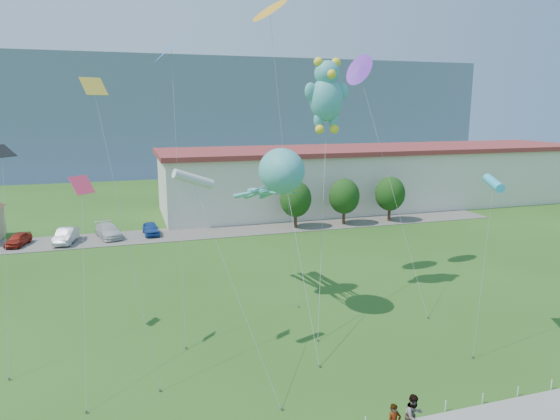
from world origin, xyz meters
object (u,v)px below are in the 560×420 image
at_px(pedestrian_right, 414,416).
at_px(parked_car_blue, 151,229).
at_px(parked_car_red, 18,239).
at_px(teddy_bear_kite, 327,94).
at_px(parked_car_silver, 66,236).
at_px(octopus_kite, 276,180).
at_px(parked_car_white, 108,231).
at_px(warehouse, 380,176).

xyz_separation_m(pedestrian_right, parked_car_blue, (-8.48, 38.14, -0.31)).
relative_size(parked_car_red, teddy_bear_kite, 0.22).
bearing_deg(parked_car_blue, parked_car_silver, -177.82).
bearing_deg(teddy_bear_kite, pedestrian_right, -99.49).
height_order(pedestrian_right, octopus_kite, octopus_kite).
bearing_deg(octopus_kite, parked_car_red, 130.99).
distance_m(pedestrian_right, parked_car_silver, 40.86).
xyz_separation_m(parked_car_white, teddy_bear_kite, (15.60, -21.60, 13.62)).
xyz_separation_m(parked_car_white, octopus_kite, (11.34, -23.53, 8.09)).
xyz_separation_m(parked_car_silver, parked_car_blue, (8.38, 0.92, -0.09)).
relative_size(parked_car_silver, teddy_bear_kite, 0.27).
distance_m(parked_car_red, octopus_kite, 31.34).
bearing_deg(parked_car_silver, octopus_kite, -45.51).
bearing_deg(octopus_kite, pedestrian_right, -84.26).
bearing_deg(warehouse, parked_car_white, -167.13).
bearing_deg(pedestrian_right, warehouse, 50.07).
relative_size(warehouse, pedestrian_right, 32.88).
bearing_deg(pedestrian_right, parked_car_white, 95.36).
bearing_deg(warehouse, octopus_kite, -128.09).
bearing_deg(pedestrian_right, parked_car_red, 106.42).
bearing_deg(parked_car_silver, parked_car_white, 24.17).
relative_size(parked_car_red, parked_car_white, 0.75).
bearing_deg(parked_car_red, parked_car_blue, 17.77).
relative_size(parked_car_blue, octopus_kite, 0.28).
bearing_deg(teddy_bear_kite, parked_car_red, 139.06).
distance_m(parked_car_silver, octopus_kite, 28.44).
height_order(pedestrian_right, parked_car_silver, pedestrian_right).
bearing_deg(parked_car_red, pedestrian_right, -45.30).
bearing_deg(warehouse, parked_car_silver, -167.01).
xyz_separation_m(pedestrian_right, octopus_kite, (-1.48, 14.71, 7.84)).
relative_size(parked_car_red, parked_car_blue, 0.96).
relative_size(pedestrian_right, parked_car_white, 0.38).
bearing_deg(pedestrian_right, parked_car_blue, 89.37).
bearing_deg(parked_car_silver, teddy_bear_kite, -36.20).
xyz_separation_m(parked_car_blue, octopus_kite, (7.01, -23.44, 8.15)).
height_order(parked_car_blue, teddy_bear_kite, teddy_bear_kite).
bearing_deg(pedestrian_right, octopus_kite, 82.57).
distance_m(parked_car_red, teddy_bear_kite, 34.73).
height_order(warehouse, parked_car_silver, warehouse).
relative_size(warehouse, teddy_bear_kite, 3.63).
relative_size(parked_car_silver, parked_car_white, 0.92).
bearing_deg(parked_car_white, warehouse, -2.26).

